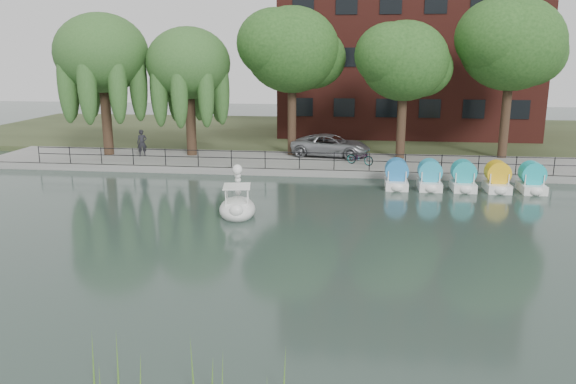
% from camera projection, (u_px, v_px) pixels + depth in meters
% --- Properties ---
extents(ground_plane, '(120.00, 120.00, 0.00)m').
position_uv_depth(ground_plane, '(260.00, 254.00, 19.74)').
color(ground_plane, '#394A42').
extents(promenade, '(40.00, 6.00, 0.40)m').
position_uv_depth(promenade, '(304.00, 163.00, 35.11)').
color(promenade, gray).
rests_on(promenade, ground_plane).
extents(kerb, '(40.00, 0.25, 0.40)m').
position_uv_depth(kerb, '(299.00, 173.00, 32.27)').
color(kerb, gray).
rests_on(kerb, ground_plane).
extents(land_strip, '(60.00, 22.00, 0.36)m').
position_uv_depth(land_strip, '(320.00, 133.00, 48.60)').
color(land_strip, '#47512D').
rests_on(land_strip, ground_plane).
extents(railing, '(32.00, 0.05, 1.00)m').
position_uv_depth(railing, '(299.00, 156.00, 32.23)').
color(railing, black).
rests_on(railing, promenade).
extents(apartment_building, '(20.00, 10.07, 18.00)m').
position_uv_depth(apartment_building, '(407.00, 22.00, 45.52)').
color(apartment_building, '#4C1E16').
rests_on(apartment_building, land_strip).
extents(willow_left, '(5.88, 5.88, 9.01)m').
position_uv_depth(willow_left, '(102.00, 54.00, 35.56)').
color(willow_left, '#473323').
rests_on(willow_left, promenade).
extents(willow_mid, '(5.32, 5.32, 8.15)m').
position_uv_depth(willow_mid, '(188.00, 64.00, 35.52)').
color(willow_mid, '#473323').
rests_on(willow_mid, promenade).
extents(broadleaf_center, '(6.00, 6.00, 9.25)m').
position_uv_depth(broadleaf_center, '(292.00, 50.00, 35.51)').
color(broadleaf_center, '#473323').
rests_on(broadleaf_center, promenade).
extents(broadleaf_right, '(5.40, 5.40, 8.32)m').
position_uv_depth(broadleaf_right, '(404.00, 62.00, 34.34)').
color(broadleaf_right, '#473323').
rests_on(broadleaf_right, promenade).
extents(broadleaf_far, '(6.30, 6.30, 9.71)m').
position_uv_depth(broadleaf_far, '(512.00, 45.00, 34.28)').
color(broadleaf_far, '#473323').
rests_on(broadleaf_far, promenade).
extents(minivan, '(3.51, 6.13, 1.61)m').
position_uv_depth(minivan, '(331.00, 144.00, 36.22)').
color(minivan, gray).
rests_on(minivan, promenade).
extents(bicycle, '(1.29, 1.81, 1.00)m').
position_uv_depth(bicycle, '(360.00, 156.00, 33.52)').
color(bicycle, gray).
rests_on(bicycle, promenade).
extents(pedestrian, '(0.84, 0.70, 1.98)m').
position_uv_depth(pedestrian, '(142.00, 141.00, 36.18)').
color(pedestrian, black).
rests_on(pedestrian, promenade).
extents(swan_boat, '(1.97, 2.72, 2.11)m').
position_uv_depth(swan_boat, '(237.00, 205.00, 24.44)').
color(swan_boat, white).
rests_on(swan_boat, ground_plane).
extents(pedal_boat_row, '(7.95, 1.70, 1.40)m').
position_uv_depth(pedal_boat_row, '(463.00, 178.00, 28.97)').
color(pedal_boat_row, white).
rests_on(pedal_boat_row, ground_plane).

